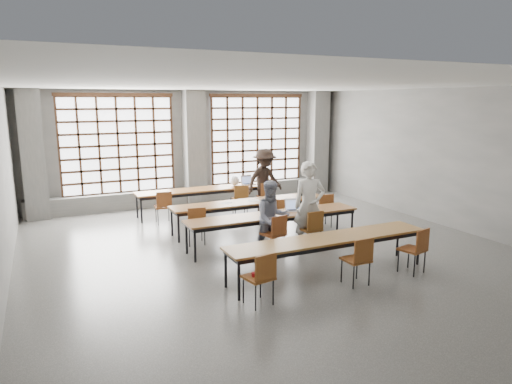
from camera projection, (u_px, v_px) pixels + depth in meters
The scene contains 38 objects.
floor at pixel (271, 251), 9.80m from camera, with size 11.00×11.00×0.00m, color #4E4E4C.
ceiling at pixel (272, 85), 9.11m from camera, with size 11.00×11.00×0.00m, color silver.
wall_back at pixel (192, 147), 14.33m from camera, with size 10.00×10.00×0.00m, color #595957.
wall_right at pixel (447, 158), 11.56m from camera, with size 11.00×11.00×0.00m, color #595957.
column_left at pixel (33, 155), 12.20m from camera, with size 0.60×0.55×3.50m, color #5A5A58.
column_mid at pixel (194, 148), 14.08m from camera, with size 0.60×0.55×3.50m, color #5A5A58.
column_right at pixel (318, 142), 15.97m from camera, with size 0.60×0.55×3.50m, color #5A5A58.
window_left at pixel (118, 145), 13.29m from camera, with size 3.32×0.12×3.00m.
window_right at pixel (257, 140), 15.18m from camera, with size 3.32×0.12×3.00m.
sill_ledge at pixel (195, 195), 14.45m from camera, with size 9.80×0.35×0.50m, color #5A5A58.
desk_row_a at pixel (207, 191), 13.00m from camera, with size 4.00×0.70×0.73m.
desk_row_b at pixel (250, 204), 11.36m from camera, with size 4.00×0.70×0.73m.
desk_row_c at pixel (274, 217), 10.08m from camera, with size 4.00×0.70×0.73m.
desk_row_d at pixel (329, 241), 8.34m from camera, with size 4.00×0.70×0.73m.
chair_back_left at pixel (164, 204), 11.88m from camera, with size 0.45×0.45×0.88m.
chair_back_mid at pixel (241, 197), 12.80m from camera, with size 0.49×0.50×0.88m.
chair_back_right at pixel (266, 194), 13.14m from camera, with size 0.47×0.47×0.88m.
chair_mid_left at pixel (196, 222), 10.15m from camera, with size 0.47×0.48×0.88m.
chair_mid_centre at pixel (275, 212), 10.99m from camera, with size 0.49×0.49×0.88m.
chair_mid_right at pixel (324, 207), 11.57m from camera, with size 0.48×0.48×0.88m.
chair_front_left at pixel (276, 231), 9.43m from camera, with size 0.50×0.50×0.88m.
chair_front_right at pixel (312, 226), 9.80m from camera, with size 0.43×0.44×0.88m.
chair_near_left at pixel (261, 274), 7.11m from camera, with size 0.49×0.49×0.88m.
chair_near_mid at pixel (359, 256), 7.90m from camera, with size 0.43×0.43×0.88m.
chair_near_right at pixel (416, 246), 8.45m from camera, with size 0.51×0.51×0.88m.
student_male at pixel (309, 206), 9.83m from camera, with size 0.70×0.46×1.92m, color silver.
student_female at pixel (272, 218), 9.49m from camera, with size 0.76×0.59×1.57m, color #19214B.
student_back at pixel (265, 180), 13.18m from camera, with size 1.18×0.68×1.83m, color black.
laptop_front at pixel (294, 208), 10.39m from camera, with size 0.42×0.37×0.26m.
laptop_back at pixel (248, 182), 13.64m from camera, with size 0.40×0.35×0.26m.
mouse at pixel (311, 209), 10.45m from camera, with size 0.10×0.06×0.04m, color silver.
green_box at pixel (270, 211), 10.11m from camera, with size 0.25×0.09×0.09m, color #297D32.
phone at pixel (283, 214), 10.05m from camera, with size 0.13×0.06×0.01m, color black.
paper_sheet_a at pixel (227, 203), 11.14m from camera, with size 0.30×0.21×0.00m, color silver.
paper_sheet_c at pixel (254, 201), 11.38m from camera, with size 0.30×0.21×0.00m, color white.
backpack at pixel (304, 188), 12.02m from camera, with size 0.32×0.20×0.40m, color black.
plastic_bag at pixel (235, 181), 13.38m from camera, with size 0.26×0.21×0.29m, color silver.
red_pouch at pixel (258, 274), 7.18m from camera, with size 0.20×0.08×0.06m, color #A11319.
Camera 1 is at (-4.30, -8.32, 3.19)m, focal length 32.00 mm.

